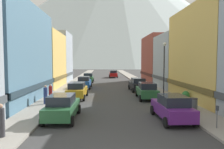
# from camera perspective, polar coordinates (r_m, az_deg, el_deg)

# --- Properties ---
(sidewalk_left) EXTENTS (2.50, 100.00, 0.15)m
(sidewalk_left) POSITION_cam_1_polar(r_m,az_deg,el_deg) (42.49, -9.60, -1.82)
(sidewalk_left) COLOR gray
(sidewalk_left) RESTS_ON ground
(sidewalk_right) EXTENTS (2.50, 100.00, 0.15)m
(sidewalk_right) POSITION_cam_1_polar(r_m,az_deg,el_deg) (42.76, 7.27, -1.76)
(sidewalk_right) COLOR gray
(sidewalk_right) RESTS_ON ground
(storefront_left_1) EXTENTS (6.50, 12.73, 9.56)m
(storefront_left_1) POSITION_cam_1_polar(r_m,az_deg,el_deg) (23.28, -27.02, 4.53)
(storefront_left_1) COLOR slate
(storefront_left_1) RESTS_ON ground
(storefront_left_2) EXTENTS (7.80, 10.00, 8.49)m
(storefront_left_2) POSITION_cam_1_polar(r_m,az_deg,el_deg) (34.50, -19.85, 3.44)
(storefront_left_2) COLOR #D8B259
(storefront_left_2) RESTS_ON ground
(storefront_left_3) EXTENTS (10.28, 8.00, 9.59)m
(storefront_left_3) POSITION_cam_1_polar(r_m,az_deg,el_deg) (43.57, -17.85, 4.19)
(storefront_left_3) COLOR #99A5B2
(storefront_left_3) RESTS_ON ground
(storefront_right_1) EXTENTS (7.43, 11.47, 9.59)m
(storefront_right_1) POSITION_cam_1_polar(r_m,az_deg,el_deg) (24.31, 27.26, 4.51)
(storefront_right_1) COLOR #D8B259
(storefront_right_1) RESTS_ON ground
(storefront_right_2) EXTENTS (9.87, 8.40, 8.04)m
(storefront_right_2) POSITION_cam_1_polar(r_m,az_deg,el_deg) (33.90, 20.56, 3.05)
(storefront_right_2) COLOR #99A5B2
(storefront_right_2) RESTS_ON ground
(storefront_right_3) EXTENTS (9.65, 10.84, 8.96)m
(storefront_right_3) POSITION_cam_1_polar(r_m,az_deg,el_deg) (43.10, 15.32, 3.84)
(storefront_right_3) COLOR brown
(storefront_right_3) RESTS_ON ground
(car_left_0) EXTENTS (2.14, 4.44, 1.78)m
(car_left_0) POSITION_cam_1_polar(r_m,az_deg,el_deg) (15.32, -13.28, -8.49)
(car_left_0) COLOR #265933
(car_left_0) RESTS_ON ground
(car_left_1) EXTENTS (2.15, 4.44, 1.78)m
(car_left_1) POSITION_cam_1_polar(r_m,az_deg,el_deg) (23.50, -9.42, -4.21)
(car_left_1) COLOR #B28419
(car_left_1) RESTS_ON ground
(car_left_2) EXTENTS (2.10, 4.42, 1.78)m
(car_left_2) POSITION_cam_1_polar(r_m,az_deg,el_deg) (32.15, -7.52, -2.08)
(car_left_2) COLOR #19478C
(car_left_2) RESTS_ON ground
(car_left_3) EXTENTS (2.10, 4.42, 1.78)m
(car_left_3) POSITION_cam_1_polar(r_m,az_deg,el_deg) (40.94, -6.43, -0.84)
(car_left_3) COLOR #265933
(car_left_3) RESTS_ON ground
(car_right_0) EXTENTS (2.13, 4.43, 1.78)m
(car_right_0) POSITION_cam_1_polar(r_m,az_deg,el_deg) (15.24, 15.94, -8.60)
(car_right_0) COLOR #591E72
(car_right_0) RESTS_ON ground
(car_right_1) EXTENTS (2.19, 4.46, 1.78)m
(car_right_1) POSITION_cam_1_polar(r_m,az_deg,el_deg) (23.17, 9.42, -4.32)
(car_right_1) COLOR #265933
(car_right_1) RESTS_ON ground
(car_right_2) EXTENTS (2.21, 4.47, 1.78)m
(car_right_2) POSITION_cam_1_polar(r_m,az_deg,el_deg) (29.11, 6.97, -2.67)
(car_right_2) COLOR black
(car_right_2) RESTS_ON ground
(car_driving_0) EXTENTS (2.06, 4.40, 1.78)m
(car_driving_0) POSITION_cam_1_polar(r_m,az_deg,el_deg) (52.53, 0.35, 0.17)
(car_driving_0) COLOR #9E1111
(car_driving_0) RESTS_ON ground
(parking_meter_near) EXTENTS (0.14, 0.10, 1.33)m
(parking_meter_near) POSITION_cam_1_polar(r_m,az_deg,el_deg) (14.03, 26.53, -9.44)
(parking_meter_near) COLOR #595960
(parking_meter_near) RESTS_ON sidewalk_right
(trash_bin_right) EXTENTS (0.59, 0.59, 0.98)m
(trash_bin_right) POSITION_cam_1_polar(r_m,az_deg,el_deg) (18.35, 21.22, -7.44)
(trash_bin_right) COLOR #4C5156
(trash_bin_right) RESTS_ON sidewalk_right
(potted_plant_0) EXTENTS (0.75, 0.75, 1.07)m
(potted_plant_0) POSITION_cam_1_polar(r_m,az_deg,el_deg) (21.56, 19.31, -5.43)
(potted_plant_0) COLOR gray
(potted_plant_0) RESTS_ON sidewalk_right
(pedestrian_0) EXTENTS (0.36, 0.36, 1.64)m
(pedestrian_0) POSITION_cam_1_polar(r_m,az_deg,el_deg) (22.22, -16.29, -4.75)
(pedestrian_0) COLOR maroon
(pedestrian_0) RESTS_ON sidewalk_left
(pedestrian_1) EXTENTS (0.36, 0.36, 1.73)m
(pedestrian_1) POSITION_cam_1_polar(r_m,az_deg,el_deg) (20.47, -17.51, -5.35)
(pedestrian_1) COLOR navy
(pedestrian_1) RESTS_ON sidewalk_left
(pedestrian_2) EXTENTS (0.36, 0.36, 1.75)m
(pedestrian_2) POSITION_cam_1_polar(r_m,az_deg,el_deg) (12.62, -27.79, -11.18)
(pedestrian_2) COLOR #333338
(pedestrian_2) RESTS_ON sidewalk_left
(streetlamp_right) EXTENTS (0.36, 0.36, 5.86)m
(streetlamp_right) POSITION_cam_1_polar(r_m,az_deg,el_deg) (22.42, 13.89, 3.27)
(streetlamp_right) COLOR black
(streetlamp_right) RESTS_ON sidewalk_right
(mountain_backdrop) EXTENTS (330.15, 330.15, 136.18)m
(mountain_backdrop) POSITION_cam_1_polar(r_m,az_deg,el_deg) (274.97, 0.94, 17.13)
(mountain_backdrop) COLOR silver
(mountain_backdrop) RESTS_ON ground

